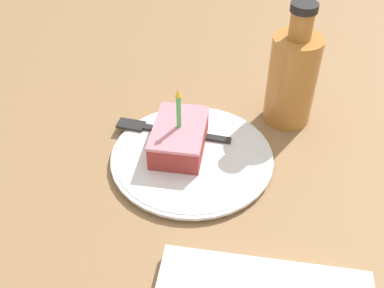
% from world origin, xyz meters
% --- Properties ---
extents(ground_plane, '(2.40, 2.40, 0.04)m').
position_xyz_m(ground_plane, '(0.00, 0.00, -0.02)').
color(ground_plane, olive).
rests_on(ground_plane, ground).
extents(plate, '(0.25, 0.25, 0.01)m').
position_xyz_m(plate, '(-0.02, -0.02, 0.01)').
color(plate, silver).
rests_on(plate, ground_plane).
extents(cake_slice, '(0.08, 0.11, 0.11)m').
position_xyz_m(cake_slice, '(-0.04, -0.01, 0.03)').
color(cake_slice, '#99332D').
rests_on(cake_slice, plate).
extents(fork, '(0.19, 0.04, 0.01)m').
position_xyz_m(fork, '(-0.07, 0.03, 0.01)').
color(fork, '#262626').
rests_on(fork, plate).
extents(bottle, '(0.08, 0.08, 0.21)m').
position_xyz_m(bottle, '(0.12, 0.11, 0.08)').
color(bottle, '#B27233').
rests_on(bottle, ground_plane).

